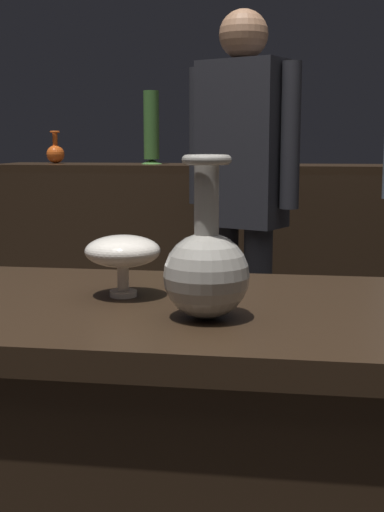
% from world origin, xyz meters
% --- Properties ---
extents(display_plinth, '(1.20, 0.64, 0.80)m').
position_xyz_m(display_plinth, '(0.00, 0.00, 0.40)').
color(display_plinth, black).
rests_on(display_plinth, ground_plane).
extents(back_display_shelf, '(2.60, 0.40, 0.99)m').
position_xyz_m(back_display_shelf, '(0.00, 2.20, 0.49)').
color(back_display_shelf, black).
rests_on(back_display_shelf, ground_plane).
extents(vase_centerpiece, '(0.15, 0.15, 0.28)m').
position_xyz_m(vase_centerpiece, '(0.07, -0.11, 0.89)').
color(vase_centerpiece, gray).
rests_on(vase_centerpiece, display_plinth).
extents(vase_tall_behind, '(0.15, 0.15, 0.12)m').
position_xyz_m(vase_tall_behind, '(-0.12, 0.04, 0.89)').
color(vase_tall_behind, silver).
rests_on(vase_tall_behind, display_plinth).
extents(shelf_vase_far_left, '(0.09, 0.09, 0.17)m').
position_xyz_m(shelf_vase_far_left, '(-1.04, 2.26, 1.04)').
color(shelf_vase_far_left, '#E55B1E').
rests_on(shelf_vase_far_left, back_display_shelf).
extents(shelf_vase_left, '(0.11, 0.11, 0.37)m').
position_xyz_m(shelf_vase_left, '(-0.52, 2.23, 1.16)').
color(shelf_vase_left, '#477A38').
rests_on(shelf_vase_left, back_display_shelf).
extents(shelf_vase_center, '(0.10, 0.10, 0.08)m').
position_xyz_m(shelf_vase_center, '(0.00, 2.16, 1.05)').
color(shelf_vase_center, '#2D429E').
rests_on(shelf_vase_center, back_display_shelf).
extents(visitor_center_back, '(0.43, 0.30, 1.58)m').
position_xyz_m(visitor_center_back, '(0.01, 1.38, 0.93)').
color(visitor_center_back, '#232328').
rests_on(visitor_center_back, ground_plane).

